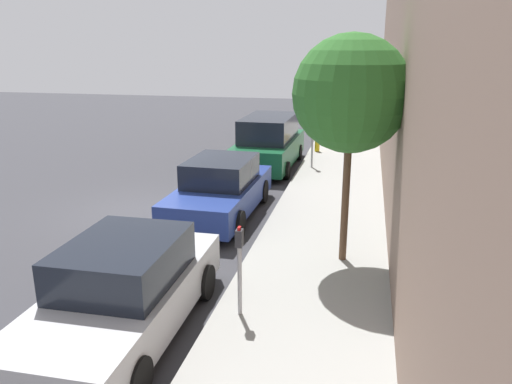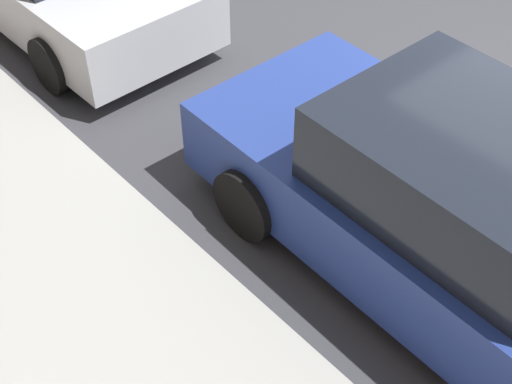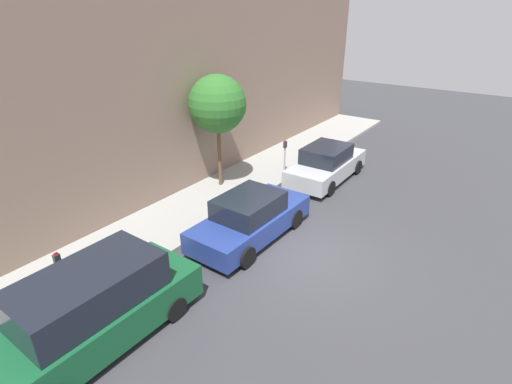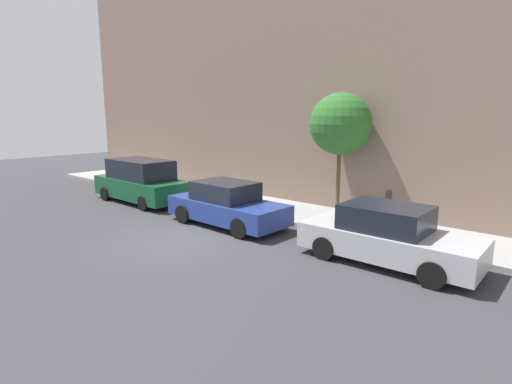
% 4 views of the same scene
% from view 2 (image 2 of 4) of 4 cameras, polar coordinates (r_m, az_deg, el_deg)
% --- Properties ---
extents(parked_sedan_second, '(1.92, 4.53, 1.54)m').
position_cam_2_polar(parked_sedan_second, '(5.62, 15.60, -1.54)').
color(parked_sedan_second, navy).
rests_on(parked_sedan_second, ground_plane).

